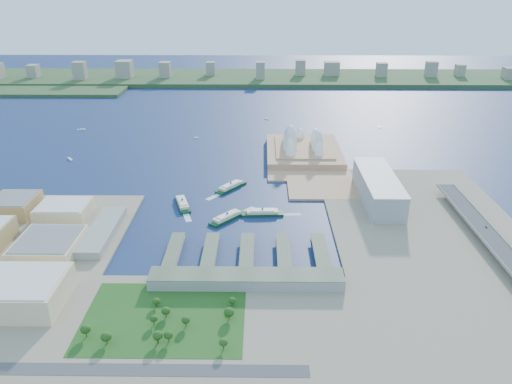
{
  "coord_description": "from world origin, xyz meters",
  "views": [
    {
      "loc": [
        30.38,
        -569.35,
        296.34
      ],
      "look_at": [
        22.57,
        70.29,
        18.0
      ],
      "focal_mm": 35.0,
      "sensor_mm": 36.0,
      "label": 1
    }
  ],
  "objects_px": {
    "opera_house": "(304,138)",
    "toaster_building": "(378,188)",
    "ferry_b": "(231,185)",
    "ferry_d": "(262,211)",
    "car_c": "(486,227)",
    "ferry_c": "(227,216)",
    "ferry_a": "(182,202)"
  },
  "relations": [
    {
      "from": "toaster_building",
      "to": "opera_house",
      "type": "bearing_deg",
      "value": 114.23
    },
    {
      "from": "ferry_c",
      "to": "ferry_a",
      "type": "bearing_deg",
      "value": 8.12
    },
    {
      "from": "opera_house",
      "to": "ferry_c",
      "type": "relative_size",
      "value": 3.19
    },
    {
      "from": "ferry_a",
      "to": "ferry_b",
      "type": "height_order",
      "value": "ferry_b"
    },
    {
      "from": "ferry_b",
      "to": "ferry_d",
      "type": "distance_m",
      "value": 101.87
    },
    {
      "from": "opera_house",
      "to": "toaster_building",
      "type": "xyz_separation_m",
      "value": [
        90.0,
        -200.0,
        -11.5
      ]
    },
    {
      "from": "toaster_building",
      "to": "car_c",
      "type": "height_order",
      "value": "toaster_building"
    },
    {
      "from": "opera_house",
      "to": "ferry_a",
      "type": "relative_size",
      "value": 3.18
    },
    {
      "from": "ferry_b",
      "to": "car_c",
      "type": "xyz_separation_m",
      "value": [
        319.95,
        -151.62,
        10.09
      ]
    },
    {
      "from": "ferry_c",
      "to": "toaster_building",
      "type": "bearing_deg",
      "value": -122.7
    },
    {
      "from": "opera_house",
      "to": "toaster_building",
      "type": "bearing_deg",
      "value": -65.77
    },
    {
      "from": "toaster_building",
      "to": "ferry_a",
      "type": "distance_m",
      "value": 276.5
    },
    {
      "from": "toaster_building",
      "to": "car_c",
      "type": "bearing_deg",
      "value": -44.54
    },
    {
      "from": "opera_house",
      "to": "ferry_b",
      "type": "height_order",
      "value": "opera_house"
    },
    {
      "from": "ferry_b",
      "to": "ferry_a",
      "type": "bearing_deg",
      "value": -98.96
    },
    {
      "from": "ferry_c",
      "to": "opera_house",
      "type": "bearing_deg",
      "value": -73.44
    },
    {
      "from": "ferry_b",
      "to": "ferry_d",
      "type": "relative_size",
      "value": 1.02
    },
    {
      "from": "car_c",
      "to": "opera_house",
      "type": "bearing_deg",
      "value": -57.07
    },
    {
      "from": "ferry_b",
      "to": "ferry_c",
      "type": "distance_m",
      "value": 104.64
    },
    {
      "from": "ferry_d",
      "to": "car_c",
      "type": "xyz_separation_m",
      "value": [
        272.33,
        -61.56,
        10.19
      ]
    },
    {
      "from": "ferry_a",
      "to": "ferry_d",
      "type": "height_order",
      "value": "ferry_a"
    },
    {
      "from": "ferry_b",
      "to": "ferry_d",
      "type": "height_order",
      "value": "ferry_b"
    },
    {
      "from": "ferry_b",
      "to": "ferry_d",
      "type": "bearing_deg",
      "value": -24.77
    },
    {
      "from": "toaster_building",
      "to": "ferry_b",
      "type": "xyz_separation_m",
      "value": [
        -210.95,
        44.37,
        -15.09
      ]
    },
    {
      "from": "ferry_c",
      "to": "ferry_d",
      "type": "bearing_deg",
      "value": -121.31
    },
    {
      "from": "opera_house",
      "to": "ferry_c",
      "type": "height_order",
      "value": "opera_house"
    },
    {
      "from": "ferry_a",
      "to": "ferry_d",
      "type": "xyz_separation_m",
      "value": [
        112.21,
        -28.38,
        -0.04
      ]
    },
    {
      "from": "opera_house",
      "to": "ferry_c",
      "type": "distance_m",
      "value": 287.75
    },
    {
      "from": "opera_house",
      "to": "ferry_b",
      "type": "xyz_separation_m",
      "value": [
        -120.95,
        -155.63,
        -26.59
      ]
    },
    {
      "from": "ferry_a",
      "to": "ferry_b",
      "type": "relative_size",
      "value": 0.99
    },
    {
      "from": "ferry_a",
      "to": "ferry_c",
      "type": "bearing_deg",
      "value": -50.94
    },
    {
      "from": "ferry_c",
      "to": "ferry_b",
      "type": "bearing_deg",
      "value": -48.1
    }
  ]
}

